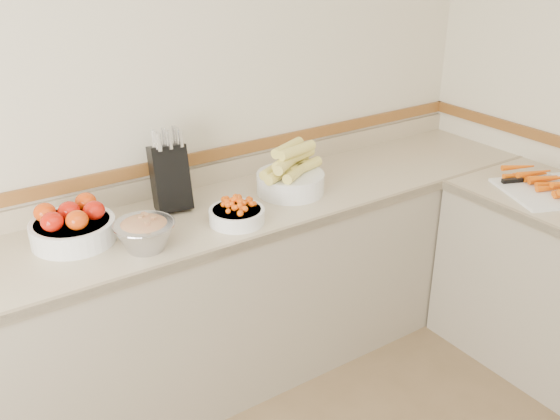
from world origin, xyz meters
TOP-DOWN VIEW (x-y plane):
  - back_wall at (0.00, 2.00)m, footprint 4.00×0.00m
  - counter_back at (0.00, 1.68)m, footprint 4.00×0.65m
  - knife_block at (0.08, 1.83)m, footprint 0.19×0.22m
  - tomato_bowl at (-0.41, 1.75)m, footprint 0.35×0.35m
  - cherry_tomato_bowl at (0.24, 1.53)m, footprint 0.25×0.25m
  - corn_bowl at (0.63, 1.67)m, footprint 0.37×0.33m
  - rhubarb_bowl at (-0.19, 1.52)m, footprint 0.25×0.25m
  - cutting_board at (1.71, 0.96)m, footprint 0.62×0.56m

SIDE VIEW (x-z plane):
  - counter_back at x=0.00m, z-range -0.09..0.99m
  - cutting_board at x=1.71m, z-range 0.89..0.96m
  - cherry_tomato_bowl at x=0.24m, z-range 0.88..1.01m
  - tomato_bowl at x=-0.41m, z-range 0.89..1.06m
  - rhubarb_bowl at x=-0.19m, z-range 0.90..1.04m
  - corn_bowl at x=0.63m, z-range 0.86..1.11m
  - knife_block at x=0.08m, z-range 0.86..1.25m
  - back_wall at x=0.00m, z-range -0.70..3.30m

